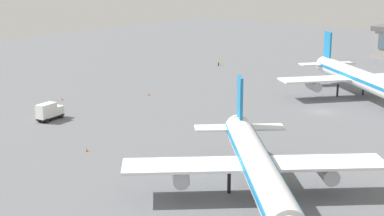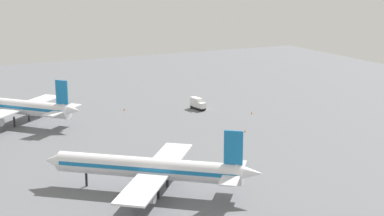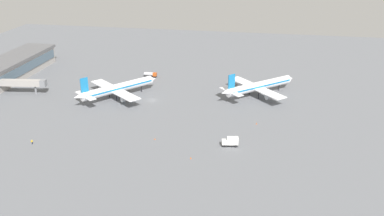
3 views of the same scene
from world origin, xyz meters
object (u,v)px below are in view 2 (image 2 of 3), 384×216
(safety_cone_mid_apron, at_px, (252,113))
(catering_truck, at_px, (198,103))
(safety_cone_near_gate, at_px, (124,109))
(safety_cone_far_side, at_px, (245,131))
(airplane_at_gate, at_px, (150,168))
(airplane_taxiing, at_px, (14,106))

(safety_cone_mid_apron, bearing_deg, catering_truck, 133.41)
(catering_truck, bearing_deg, safety_cone_near_gate, -121.12)
(safety_cone_near_gate, relative_size, safety_cone_far_side, 1.00)
(airplane_at_gate, relative_size, safety_cone_mid_apron, 57.72)
(airplane_taxiing, height_order, safety_cone_mid_apron, airplane_taxiing)
(airplane_at_gate, relative_size, safety_cone_near_gate, 57.72)
(airplane_at_gate, bearing_deg, safety_cone_mid_apron, -99.79)
(catering_truck, distance_m, safety_cone_far_side, 26.82)
(airplane_taxiing, xyz_separation_m, safety_cone_far_side, (50.49, -34.11, -4.29))
(airplane_at_gate, height_order, safety_cone_mid_apron, airplane_at_gate)
(airplane_at_gate, relative_size, airplane_taxiing, 1.04)
(catering_truck, xyz_separation_m, safety_cone_far_side, (-0.06, -26.79, -1.40))
(safety_cone_near_gate, bearing_deg, safety_cone_mid_apron, -32.73)
(safety_cone_far_side, bearing_deg, safety_cone_mid_apron, 53.20)
(safety_cone_near_gate, distance_m, safety_cone_mid_apron, 36.64)
(safety_cone_near_gate, relative_size, safety_cone_mid_apron, 1.00)
(airplane_taxiing, xyz_separation_m, safety_cone_mid_apron, (61.71, -19.11, -4.29))
(safety_cone_near_gate, bearing_deg, catering_truck, -22.18)
(safety_cone_mid_apron, xyz_separation_m, safety_cone_far_side, (-11.22, -15.00, 0.00))
(safety_cone_near_gate, height_order, safety_cone_mid_apron, same)
(safety_cone_far_side, bearing_deg, catering_truck, 89.86)
(airplane_taxiing, bearing_deg, safety_cone_near_gate, -131.43)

